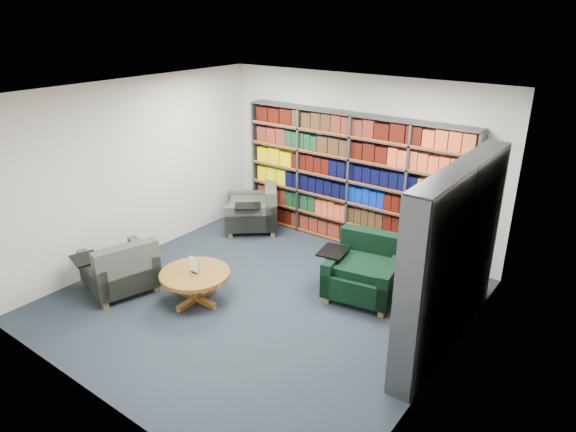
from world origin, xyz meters
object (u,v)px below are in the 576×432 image
Objects in this scene: chair_teal_left at (256,211)px; coffee_table at (195,278)px; chair_teal_front at (122,271)px; chair_green_right at (366,271)px.

chair_teal_left reaches higher than coffee_table.
chair_teal_left is 2.85m from chair_teal_front.
chair_teal_front is 1.11m from coffee_table.
chair_teal_left is 2.83m from chair_green_right.
chair_green_right is 2.35m from coffee_table.
chair_green_right reaches higher than chair_teal_left.
chair_teal_front is at bearing -157.54° from coffee_table.
chair_teal_left is 1.10× the size of chair_teal_front.
chair_teal_left is at bearing 162.47° from chair_green_right.
chair_teal_front is (-2.77, -2.00, -0.02)m from chair_green_right.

